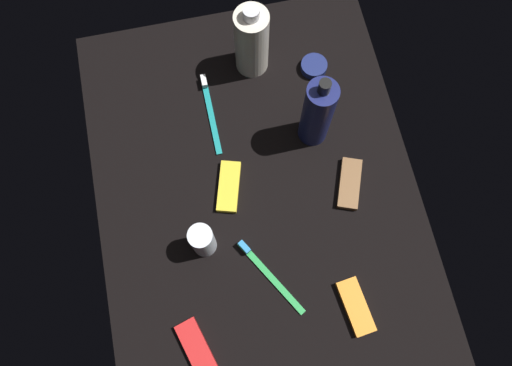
{
  "coord_description": "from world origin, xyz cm",
  "views": [
    {
      "loc": [
        -28.16,
        5.98,
        96.55
      ],
      "look_at": [
        0.0,
        0.0,
        3.0
      ],
      "focal_mm": 35.09,
      "sensor_mm": 36.0,
      "label": 1
    }
  ],
  "objects_px": {
    "lotion_bottle": "(317,113)",
    "toothbrush_teal": "(210,110)",
    "snack_bar_yellow": "(229,187)",
    "deodorant_stick": "(203,240)",
    "toothbrush_green": "(267,272)",
    "snack_bar_orange": "(356,307)",
    "snack_bar_brown": "(349,184)",
    "cream_tin_left": "(314,66)",
    "snack_bar_red": "(197,348)",
    "bodywash_bottle": "(252,41)"
  },
  "relations": [
    {
      "from": "snack_bar_orange",
      "to": "snack_bar_red",
      "type": "bearing_deg",
      "value": 84.95
    },
    {
      "from": "snack_bar_yellow",
      "to": "snack_bar_red",
      "type": "xyz_separation_m",
      "value": [
        -0.29,
        0.12,
        0.0
      ]
    },
    {
      "from": "deodorant_stick",
      "to": "cream_tin_left",
      "type": "distance_m",
      "value": 0.45
    },
    {
      "from": "deodorant_stick",
      "to": "toothbrush_green",
      "type": "bearing_deg",
      "value": -125.96
    },
    {
      "from": "lotion_bottle",
      "to": "snack_bar_orange",
      "type": "bearing_deg",
      "value": 179.04
    },
    {
      "from": "snack_bar_orange",
      "to": "bodywash_bottle",
      "type": "bearing_deg",
      "value": 1.61
    },
    {
      "from": "deodorant_stick",
      "to": "snack_bar_orange",
      "type": "height_order",
      "value": "deodorant_stick"
    },
    {
      "from": "deodorant_stick",
      "to": "snack_bar_brown",
      "type": "height_order",
      "value": "deodorant_stick"
    },
    {
      "from": "snack_bar_brown",
      "to": "snack_bar_red",
      "type": "relative_size",
      "value": 1.0
    },
    {
      "from": "snack_bar_brown",
      "to": "toothbrush_green",
      "type": "bearing_deg",
      "value": 145.47
    },
    {
      "from": "snack_bar_yellow",
      "to": "cream_tin_left",
      "type": "xyz_separation_m",
      "value": [
        0.23,
        -0.23,
        0.0
      ]
    },
    {
      "from": "lotion_bottle",
      "to": "bodywash_bottle",
      "type": "bearing_deg",
      "value": 25.68
    },
    {
      "from": "snack_bar_brown",
      "to": "cream_tin_left",
      "type": "relative_size",
      "value": 1.84
    },
    {
      "from": "lotion_bottle",
      "to": "cream_tin_left",
      "type": "xyz_separation_m",
      "value": [
        0.15,
        -0.04,
        -0.09
      ]
    },
    {
      "from": "snack_bar_yellow",
      "to": "snack_bar_red",
      "type": "relative_size",
      "value": 1.0
    },
    {
      "from": "bodywash_bottle",
      "to": "deodorant_stick",
      "type": "relative_size",
      "value": 1.88
    },
    {
      "from": "deodorant_stick",
      "to": "snack_bar_brown",
      "type": "xyz_separation_m",
      "value": [
        0.06,
        -0.31,
        -0.04
      ]
    },
    {
      "from": "snack_bar_yellow",
      "to": "lotion_bottle",
      "type": "bearing_deg",
      "value": -50.48
    },
    {
      "from": "toothbrush_teal",
      "to": "snack_bar_yellow",
      "type": "height_order",
      "value": "toothbrush_teal"
    },
    {
      "from": "bodywash_bottle",
      "to": "snack_bar_red",
      "type": "relative_size",
      "value": 1.81
    },
    {
      "from": "lotion_bottle",
      "to": "toothbrush_teal",
      "type": "height_order",
      "value": "lotion_bottle"
    },
    {
      "from": "snack_bar_brown",
      "to": "snack_bar_yellow",
      "type": "height_order",
      "value": "same"
    },
    {
      "from": "bodywash_bottle",
      "to": "toothbrush_green",
      "type": "relative_size",
      "value": 1.17
    },
    {
      "from": "snack_bar_yellow",
      "to": "deodorant_stick",
      "type": "bearing_deg",
      "value": 163.64
    },
    {
      "from": "toothbrush_green",
      "to": "snack_bar_red",
      "type": "relative_size",
      "value": 1.55
    },
    {
      "from": "toothbrush_green",
      "to": "snack_bar_yellow",
      "type": "bearing_deg",
      "value": 11.84
    },
    {
      "from": "deodorant_stick",
      "to": "toothbrush_green",
      "type": "relative_size",
      "value": 0.62
    },
    {
      "from": "snack_bar_brown",
      "to": "snack_bar_orange",
      "type": "distance_m",
      "value": 0.24
    },
    {
      "from": "snack_bar_brown",
      "to": "snack_bar_yellow",
      "type": "relative_size",
      "value": 1.0
    },
    {
      "from": "snack_bar_brown",
      "to": "snack_bar_yellow",
      "type": "bearing_deg",
      "value": 100.4
    },
    {
      "from": "lotion_bottle",
      "to": "bodywash_bottle",
      "type": "xyz_separation_m",
      "value": [
        0.19,
        0.09,
        -0.01
      ]
    },
    {
      "from": "toothbrush_green",
      "to": "snack_bar_orange",
      "type": "relative_size",
      "value": 1.55
    },
    {
      "from": "snack_bar_orange",
      "to": "toothbrush_green",
      "type": "bearing_deg",
      "value": 49.92
    },
    {
      "from": "bodywash_bottle",
      "to": "toothbrush_teal",
      "type": "relative_size",
      "value": 1.05
    },
    {
      "from": "deodorant_stick",
      "to": "snack_bar_yellow",
      "type": "xyz_separation_m",
      "value": [
        0.11,
        -0.07,
        -0.04
      ]
    },
    {
      "from": "snack_bar_orange",
      "to": "snack_bar_red",
      "type": "xyz_separation_m",
      "value": [
        -0.01,
        0.3,
        0.0
      ]
    },
    {
      "from": "snack_bar_yellow",
      "to": "cream_tin_left",
      "type": "distance_m",
      "value": 0.32
    },
    {
      "from": "toothbrush_teal",
      "to": "toothbrush_green",
      "type": "bearing_deg",
      "value": -172.94
    },
    {
      "from": "snack_bar_orange",
      "to": "cream_tin_left",
      "type": "bearing_deg",
      "value": -12.16
    },
    {
      "from": "toothbrush_teal",
      "to": "toothbrush_green",
      "type": "height_order",
      "value": "same"
    },
    {
      "from": "snack_bar_brown",
      "to": "cream_tin_left",
      "type": "distance_m",
      "value": 0.27
    },
    {
      "from": "bodywash_bottle",
      "to": "cream_tin_left",
      "type": "xyz_separation_m",
      "value": [
        -0.04,
        -0.13,
        -0.08
      ]
    },
    {
      "from": "deodorant_stick",
      "to": "snack_bar_yellow",
      "type": "relative_size",
      "value": 0.96
    },
    {
      "from": "snack_bar_yellow",
      "to": "snack_bar_red",
      "type": "bearing_deg",
      "value": 174.55
    },
    {
      "from": "toothbrush_teal",
      "to": "snack_bar_orange",
      "type": "bearing_deg",
      "value": -156.99
    },
    {
      "from": "toothbrush_teal",
      "to": "toothbrush_green",
      "type": "xyz_separation_m",
      "value": [
        -0.36,
        -0.04,
        0.0
      ]
    },
    {
      "from": "toothbrush_green",
      "to": "snack_bar_orange",
      "type": "distance_m",
      "value": 0.18
    },
    {
      "from": "snack_bar_red",
      "to": "snack_bar_brown",
      "type": "bearing_deg",
      "value": -71.95
    },
    {
      "from": "bodywash_bottle",
      "to": "snack_bar_yellow",
      "type": "relative_size",
      "value": 1.81
    },
    {
      "from": "lotion_bottle",
      "to": "toothbrush_green",
      "type": "relative_size",
      "value": 1.32
    }
  ]
}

